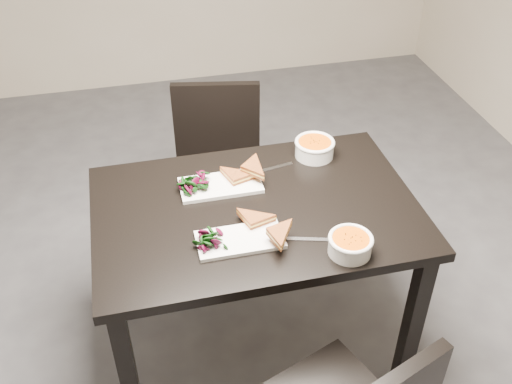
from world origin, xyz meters
TOP-DOWN VIEW (x-y plane):
  - ground at (0.00, 0.00)m, footprint 5.00×5.00m
  - table at (0.49, -0.10)m, footprint 1.20×0.80m
  - chair_far at (0.46, 0.61)m, footprint 0.49×0.49m
  - plate_near at (0.39, -0.27)m, footprint 0.30×0.15m
  - sandwich_near at (0.45, -0.26)m, footprint 0.17×0.15m
  - salad_near at (0.29, -0.27)m, footprint 0.09×0.08m
  - soup_bowl_near at (0.74, -0.41)m, footprint 0.15×0.15m
  - cutlery_near at (0.64, -0.32)m, footprint 0.18×0.06m
  - plate_far at (0.38, 0.05)m, footprint 0.31×0.16m
  - sandwich_far at (0.45, 0.04)m, footprint 0.18×0.16m
  - salad_far at (0.28, 0.05)m, footprint 0.10×0.09m
  - soup_bowl_far at (0.80, 0.17)m, footprint 0.17×0.17m
  - cutlery_far at (0.61, 0.12)m, footprint 0.18×0.05m

SIDE VIEW (x-z plane):
  - ground at x=0.00m, z-range 0.00..0.00m
  - chair_far at x=0.46m, z-range 0.06..0.91m
  - table at x=0.49m, z-range 0.28..1.03m
  - cutlery_near at x=0.64m, z-range 0.75..0.75m
  - cutlery_far at x=0.61m, z-range 0.75..0.75m
  - plate_near at x=0.39m, z-range 0.75..0.76m
  - plate_far at x=0.38m, z-range 0.75..0.77m
  - salad_near at x=0.29m, z-range 0.76..0.81m
  - salad_far at x=0.28m, z-range 0.77..0.81m
  - soup_bowl_near at x=0.74m, z-range 0.75..0.82m
  - sandwich_near at x=0.45m, z-range 0.76..0.81m
  - sandwich_far at x=0.45m, z-range 0.77..0.82m
  - soup_bowl_far at x=0.80m, z-range 0.75..0.83m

